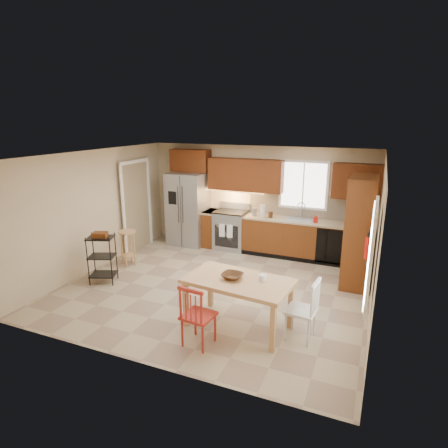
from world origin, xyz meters
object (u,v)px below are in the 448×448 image
utility_cart (102,259)px  fire_extinguisher (368,248)px  refrigerator (188,209)px  table_bowl (232,279)px  chair_white (301,309)px  range_stove (231,230)px  table_jar (263,279)px  dining_table (238,304)px  chair_red (199,314)px  soap_bottle (316,218)px  pantry (359,232)px  bar_stool (128,248)px

utility_cart → fire_extinguisher: bearing=-12.2°
refrigerator → table_bowl: 4.11m
refrigerator → chair_white: refrigerator is taller
range_stove → utility_cart: (-1.58, -2.82, 0.02)m
table_bowl → table_jar: (0.45, 0.10, 0.03)m
refrigerator → dining_table: size_ratio=1.15×
chair_red → chair_white: size_ratio=1.00×
chair_white → table_bowl: 1.10m
soap_bottle → dining_table: 3.36m
chair_white → table_jar: chair_white is taller
chair_red → pantry: bearing=63.9°
range_stove → utility_cart: utility_cart is taller
range_stove → chair_white: chair_white is taller
table_bowl → utility_cart: size_ratio=0.33×
range_stove → fire_extinguisher: bearing=-32.6°
dining_table → table_bowl: size_ratio=4.94×
utility_cart → range_stove: bearing=39.2°
range_stove → chair_white: size_ratio=0.99×
range_stove → dining_table: bearing=-66.8°
soap_bottle → table_bowl: size_ratio=0.60×
range_stove → utility_cart: size_ratio=0.95×
chair_red → chair_white: (1.30, 0.70, 0.00)m
fire_extinguisher → dining_table: (-1.75, -1.30, -0.71)m
pantry → chair_red: size_ratio=2.26×
pantry → chair_white: (-0.60, -2.30, -0.58)m
utility_cart → chair_red: bearing=-45.3°
range_stove → bar_stool: (-1.68, -1.87, -0.07)m
chair_white → utility_cart: (-3.96, 0.47, 0.02)m
refrigerator → table_jar: 4.32m
chair_red → bar_stool: 3.48m
pantry → fire_extinguisher: (0.20, -1.05, 0.05)m
pantry → dining_table: bearing=-123.3°
bar_stool → chair_red: bearing=-37.7°
chair_red → refrigerator: bearing=125.8°
table_bowl → table_jar: table_jar is taller
range_stove → pantry: 3.19m
table_jar → dining_table: bearing=-164.1°
fire_extinguisher → table_jar: 1.87m
pantry → table_jar: (-1.20, -2.25, -0.24)m
pantry → table_jar: size_ratio=15.30×
dining_table → chair_red: (-0.35, -0.65, 0.08)m
fire_extinguisher → utility_cart: bearing=-170.7°
table_bowl → table_jar: size_ratio=2.34×
range_stove → pantry: size_ratio=0.44×
refrigerator → fire_extinguisher: size_ratio=5.06×
chair_white → table_jar: bearing=91.6°
soap_bottle → bar_stool: size_ratio=0.25×
chair_red → utility_cart: utility_cart is taller
table_jar → utility_cart: utility_cart is taller
soap_bottle → table_jar: bearing=-94.6°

